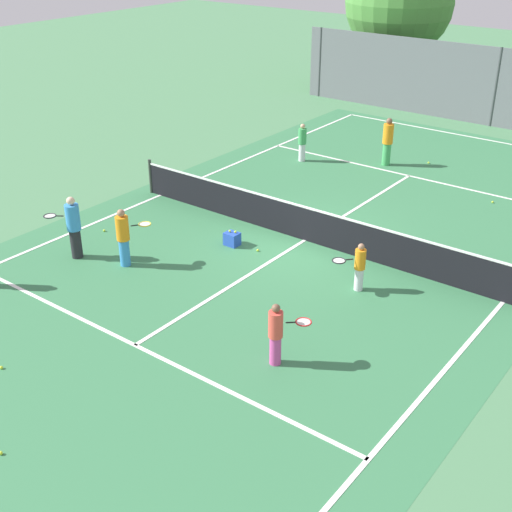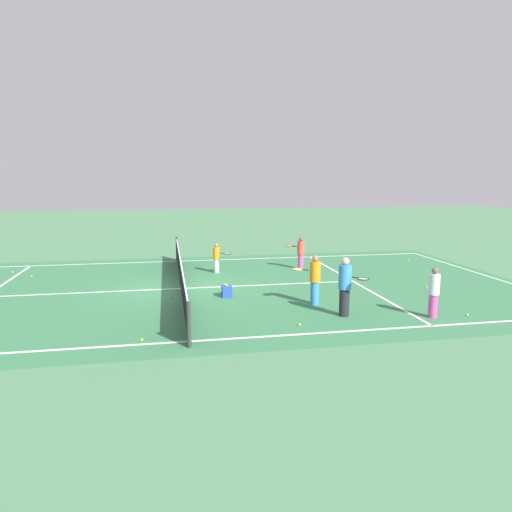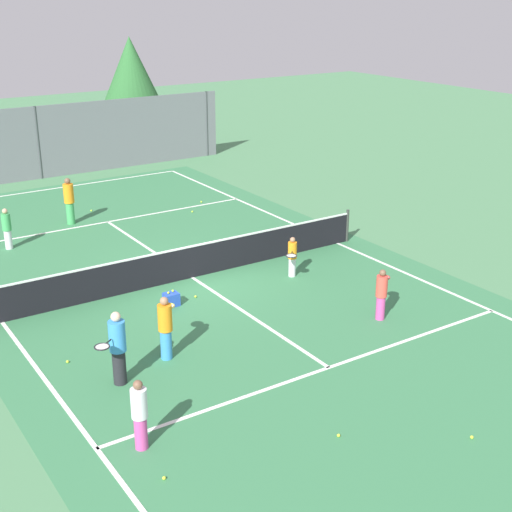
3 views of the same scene
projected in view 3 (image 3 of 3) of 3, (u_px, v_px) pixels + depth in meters
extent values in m
plane|color=#4C8456|center=(192.00, 278.00, 21.14)|extent=(80.00, 80.00, 0.00)
cube|color=#387A4C|center=(192.00, 278.00, 21.14)|extent=(13.00, 25.00, 0.00)
cube|color=white|center=(2.00, 322.00, 18.31)|extent=(0.10, 24.00, 0.01)
cube|color=white|center=(337.00, 243.00, 23.96)|extent=(0.10, 24.00, 0.01)
cube|color=white|center=(57.00, 188.00, 30.52)|extent=(11.00, 0.10, 0.01)
cube|color=white|center=(329.00, 368.00, 16.13)|extent=(11.00, 0.10, 0.01)
cube|color=white|center=(108.00, 222.00, 26.14)|extent=(11.00, 0.10, 0.01)
cube|color=white|center=(192.00, 277.00, 21.13)|extent=(0.10, 12.80, 0.01)
cylinder|color=#333833|center=(347.00, 226.00, 23.98)|extent=(0.10, 0.10, 1.10)
cube|color=black|center=(192.00, 263.00, 20.97)|extent=(11.80, 0.03, 0.95)
cube|color=white|center=(191.00, 246.00, 20.80)|extent=(11.80, 0.04, 0.05)
cube|color=slate|center=(38.00, 143.00, 31.53)|extent=(18.00, 0.06, 3.20)
cylinder|color=#3F4447|center=(38.00, 143.00, 31.53)|extent=(0.12, 0.12, 3.20)
cylinder|color=#3F4447|center=(207.00, 124.00, 35.90)|extent=(0.12, 0.12, 3.20)
cylinder|color=brown|center=(134.00, 128.00, 36.68)|extent=(0.47, 0.47, 2.56)
cone|color=#2D6B33|center=(131.00, 70.00, 35.66)|extent=(2.89, 2.89, 3.21)
cylinder|color=#3FA559|center=(70.00, 213.00, 25.83)|extent=(0.29, 0.29, 0.79)
cylinder|color=orange|center=(69.00, 193.00, 25.57)|extent=(0.36, 0.36, 0.69)
sphere|color=brown|center=(67.00, 181.00, 25.41)|extent=(0.21, 0.21, 0.21)
cylinder|color=#388CD8|center=(166.00, 344.00, 16.42)|extent=(0.26, 0.26, 0.72)
cylinder|color=orange|center=(165.00, 318.00, 16.19)|extent=(0.33, 0.33, 0.63)
sphere|color=#A37556|center=(164.00, 301.00, 16.04)|extent=(0.19, 0.19, 0.19)
cylinder|color=black|center=(167.00, 311.00, 16.47)|extent=(0.14, 0.18, 0.03)
torus|color=yellow|center=(168.00, 306.00, 16.70)|extent=(0.46, 0.46, 0.03)
cylinder|color=silver|center=(168.00, 306.00, 16.70)|extent=(0.38, 0.38, 0.00)
cylinder|color=silver|center=(292.00, 267.00, 21.15)|extent=(0.21, 0.21, 0.57)
cylinder|color=orange|center=(292.00, 250.00, 20.97)|extent=(0.26, 0.26, 0.50)
sphere|color=#A37556|center=(293.00, 240.00, 20.85)|extent=(0.15, 0.15, 0.15)
cylinder|color=black|center=(292.00, 253.00, 20.70)|extent=(0.15, 0.17, 0.03)
torus|color=black|center=(291.00, 256.00, 20.46)|extent=(0.46, 0.46, 0.03)
cylinder|color=silver|center=(291.00, 256.00, 20.46)|extent=(0.39, 0.39, 0.00)
cylinder|color=#D14799|center=(141.00, 433.00, 13.22)|extent=(0.24, 0.24, 0.66)
cylinder|color=silver|center=(139.00, 403.00, 13.00)|extent=(0.30, 0.30, 0.58)
sphere|color=brown|center=(138.00, 385.00, 12.86)|extent=(0.18, 0.18, 0.18)
cylinder|color=#232328|center=(119.00, 367.00, 15.38)|extent=(0.29, 0.29, 0.79)
cylinder|color=#388CD8|center=(117.00, 336.00, 15.12)|extent=(0.36, 0.36, 0.69)
sphere|color=beige|center=(116.00, 317.00, 14.96)|extent=(0.21, 0.21, 0.21)
cylinder|color=black|center=(109.00, 341.00, 14.82)|extent=(0.18, 0.14, 0.03)
torus|color=black|center=(102.00, 347.00, 14.60)|extent=(0.46, 0.46, 0.03)
cylinder|color=silver|center=(102.00, 347.00, 14.60)|extent=(0.39, 0.39, 0.00)
cylinder|color=#D14799|center=(380.00, 308.00, 18.39)|extent=(0.23, 0.23, 0.64)
cylinder|color=#E54C3F|center=(382.00, 286.00, 18.18)|extent=(0.29, 0.29, 0.56)
sphere|color=brown|center=(383.00, 273.00, 18.06)|extent=(0.17, 0.17, 0.17)
cylinder|color=black|center=(383.00, 281.00, 18.44)|extent=(0.17, 0.16, 0.03)
torus|color=red|center=(384.00, 277.00, 18.67)|extent=(0.47, 0.47, 0.03)
cylinder|color=silver|center=(384.00, 277.00, 18.67)|extent=(0.39, 0.39, 0.00)
cylinder|color=silver|center=(8.00, 239.00, 23.37)|extent=(0.23, 0.23, 0.64)
cylinder|color=#3FA559|center=(6.00, 222.00, 23.16)|extent=(0.29, 0.29, 0.56)
sphere|color=tan|center=(5.00, 211.00, 23.04)|extent=(0.17, 0.17, 0.17)
cube|color=blue|center=(171.00, 299.00, 19.22)|extent=(0.39, 0.32, 0.36)
sphere|color=#CCE533|center=(168.00, 293.00, 19.11)|extent=(0.07, 0.07, 0.07)
sphere|color=#CCE533|center=(173.00, 291.00, 19.23)|extent=(0.07, 0.07, 0.07)
sphere|color=#CCE533|center=(472.00, 437.00, 13.59)|extent=(0.07, 0.07, 0.07)
sphere|color=#CCE533|center=(164.00, 478.00, 12.46)|extent=(0.07, 0.07, 0.07)
sphere|color=#CCE533|center=(67.00, 362.00, 16.33)|extent=(0.07, 0.07, 0.07)
sphere|color=#CCE533|center=(0.00, 304.00, 19.29)|extent=(0.07, 0.07, 0.07)
sphere|color=#CCE533|center=(91.00, 211.00, 27.37)|extent=(0.07, 0.07, 0.07)
sphere|color=#CCE533|center=(192.00, 212.00, 27.24)|extent=(0.07, 0.07, 0.07)
sphere|color=#CCE533|center=(339.00, 435.00, 13.64)|extent=(0.07, 0.07, 0.07)
sphere|color=#CCE533|center=(195.00, 297.00, 19.76)|extent=(0.07, 0.07, 0.07)
sphere|color=#CCE533|center=(148.00, 281.00, 20.79)|extent=(0.07, 0.07, 0.07)
sphere|color=#CCE533|center=(201.00, 202.00, 28.48)|extent=(0.07, 0.07, 0.07)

